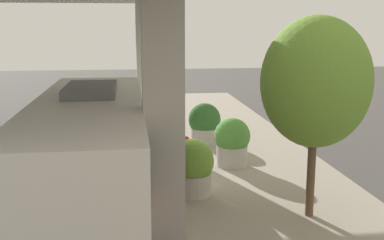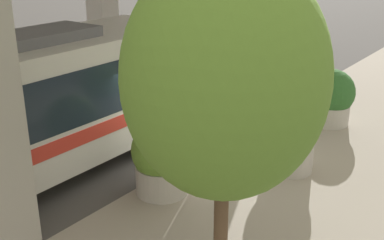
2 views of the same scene
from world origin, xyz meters
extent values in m
plane|color=#474442|center=(0.00, 0.00, 0.00)|extent=(80.00, 80.00, 0.00)
cube|color=gray|center=(-3.00, 0.00, 0.01)|extent=(6.00, 40.00, 0.02)
cube|color=#ADA89E|center=(0.50, -4.66, 3.04)|extent=(0.90, 0.90, 6.09)
cube|color=#ADA89E|center=(7.50, -4.66, 3.04)|extent=(0.90, 0.90, 6.09)
cube|color=silver|center=(2.28, 3.12, 1.86)|extent=(2.68, 10.08, 2.81)
cube|color=#19232D|center=(2.28, 3.12, 2.19)|extent=(2.72, 9.27, 1.24)
cube|color=red|center=(2.28, 3.12, 1.29)|extent=(2.72, 9.57, 0.34)
cube|color=slate|center=(2.28, 2.11, 3.38)|extent=(1.34, 2.52, 0.24)
cylinder|color=black|center=(1.02, -0.15, 0.50)|extent=(0.28, 1.00, 1.00)
cylinder|color=black|center=(3.54, -0.15, 0.50)|extent=(0.28, 1.00, 1.00)
cylinder|color=red|center=(-0.83, -2.26, 0.39)|extent=(0.23, 0.23, 0.79)
sphere|color=red|center=(-0.83, -2.26, 0.85)|extent=(0.22, 0.22, 0.22)
cylinder|color=red|center=(-1.00, -2.26, 0.51)|extent=(0.14, 0.10, 0.10)
cylinder|color=red|center=(-0.66, -2.26, 0.51)|extent=(0.14, 0.10, 0.10)
cylinder|color=#ADA89E|center=(-0.58, 1.38, 0.34)|extent=(1.18, 1.18, 0.69)
sphere|color=olive|center=(-0.58, 1.38, 1.06)|extent=(1.34, 1.34, 1.34)
sphere|color=#993F8C|center=(-0.43, 1.26, 0.85)|extent=(0.41, 0.41, 0.41)
cylinder|color=#ADA89E|center=(-2.40, -1.37, 0.39)|extent=(1.13, 1.13, 0.78)
sphere|color=#4C8C38|center=(-2.40, -1.37, 1.14)|extent=(1.31, 1.31, 1.31)
sphere|color=#BF334C|center=(-2.26, -1.49, 0.94)|extent=(0.39, 0.39, 0.39)
cylinder|color=#ADA89E|center=(-1.95, -5.06, 0.33)|extent=(1.19, 1.19, 0.65)
sphere|color=#2D6028|center=(-1.95, -5.06, 1.04)|extent=(1.41, 1.41, 1.41)
sphere|color=orange|center=(-1.80, -5.18, 0.82)|extent=(0.42, 0.42, 0.42)
cylinder|color=brown|center=(-3.52, 3.46, 1.40)|extent=(0.22, 0.22, 2.81)
ellipsoid|color=olive|center=(-3.52, 3.46, 3.66)|extent=(2.84, 2.84, 3.41)
camera|label=1|loc=(1.20, 15.27, 5.14)|focal=45.00mm
camera|label=2|loc=(-6.91, 8.75, 5.43)|focal=45.00mm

